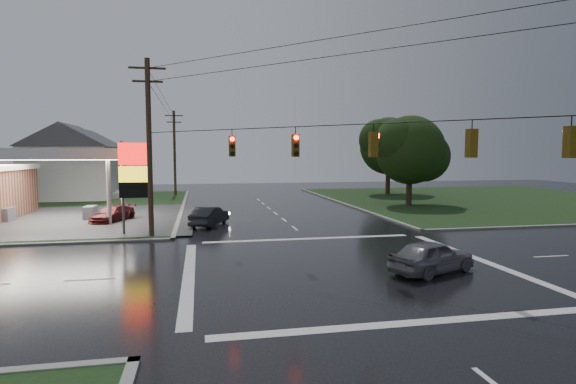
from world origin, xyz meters
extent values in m
plane|color=black|center=(0.00, 0.00, 0.00)|extent=(120.00, 120.00, 0.00)
cube|color=black|center=(26.00, 26.00, 0.04)|extent=(36.00, 36.00, 0.08)
cube|color=#2D2D2D|center=(-20.00, 18.00, 0.09)|extent=(26.00, 18.00, 0.02)
cylinder|color=silver|center=(-13.00, 15.00, 2.50)|extent=(0.30, 0.30, 5.00)
cylinder|color=silver|center=(-13.00, 21.00, 2.50)|extent=(0.30, 0.30, 5.00)
cube|color=silver|center=(-18.00, 18.00, 5.20)|extent=(12.00, 8.00, 0.80)
cube|color=white|center=(-18.00, 18.00, 4.78)|extent=(11.40, 7.40, 0.04)
cube|color=#59595E|center=(-21.00, 18.00, 0.55)|extent=(0.80, 1.60, 1.10)
cube|color=#59595E|center=(-15.00, 18.00, 0.55)|extent=(0.80, 1.60, 1.10)
cylinder|color=#59595E|center=(-11.30, 10.50, 3.00)|extent=(0.16, 0.16, 6.00)
cylinder|color=#59595E|center=(-9.70, 10.50, 3.00)|extent=(0.16, 0.16, 6.00)
cube|color=red|center=(-10.50, 10.50, 5.20)|extent=(2.00, 0.35, 1.40)
cube|color=yellow|center=(-10.50, 10.50, 3.90)|extent=(2.00, 0.35, 1.00)
cube|color=black|center=(-10.50, 10.50, 2.90)|extent=(2.00, 0.35, 1.00)
cylinder|color=#382619|center=(-9.50, 9.50, 5.50)|extent=(0.32, 0.32, 11.00)
cube|color=#382619|center=(-9.50, 9.50, 10.40)|extent=(2.20, 0.12, 0.12)
cube|color=#382619|center=(-9.50, 9.50, 9.60)|extent=(1.80, 0.12, 0.12)
cylinder|color=#382619|center=(-9.50, 38.00, 5.25)|extent=(0.32, 0.32, 10.50)
cube|color=#382619|center=(-9.50, 38.00, 9.90)|extent=(2.20, 0.12, 0.12)
cube|color=#382619|center=(-9.50, 38.00, 9.10)|extent=(1.80, 0.12, 0.12)
cube|color=#59470C|center=(-4.75, 4.75, 5.60)|extent=(0.34, 0.34, 1.10)
cylinder|color=#FF0C07|center=(-4.75, 4.55, 5.98)|extent=(0.22, 0.08, 0.22)
cube|color=#59470C|center=(-1.90, 1.90, 5.60)|extent=(0.34, 0.34, 1.10)
cylinder|color=#FF0C07|center=(-1.90, 1.70, 5.98)|extent=(0.22, 0.08, 0.22)
cube|color=#59470C|center=(0.95, -0.95, 5.60)|extent=(0.34, 0.34, 1.10)
cylinder|color=#FF0C07|center=(1.15, -0.95, 5.98)|extent=(0.08, 0.22, 0.22)
cube|color=#59470C|center=(3.80, -3.80, 5.60)|extent=(0.34, 0.34, 1.10)
cylinder|color=#FF0C07|center=(3.80, -3.60, 5.98)|extent=(0.22, 0.08, 0.22)
cube|color=#59470C|center=(6.08, -6.08, 5.60)|extent=(0.34, 0.34, 1.10)
cylinder|color=#FF0C07|center=(6.08, -5.88, 5.98)|extent=(0.22, 0.08, 0.22)
cube|color=silver|center=(-21.00, 36.00, 3.00)|extent=(9.00, 8.00, 6.00)
cube|color=gray|center=(-15.70, 36.00, 0.40)|extent=(1.60, 4.80, 0.80)
cube|color=silver|center=(-22.00, 48.00, 3.00)|extent=(9.00, 8.00, 6.00)
cube|color=gray|center=(-16.70, 48.00, 0.40)|extent=(1.60, 4.80, 0.80)
cylinder|color=black|center=(14.00, 22.00, 2.52)|extent=(0.56, 0.56, 5.04)
sphere|color=black|center=(14.00, 22.00, 5.58)|extent=(6.80, 6.80, 6.80)
sphere|color=black|center=(15.70, 22.30, 4.95)|extent=(5.10, 5.10, 5.10)
sphere|color=black|center=(12.64, 21.60, 6.30)|extent=(4.76, 4.76, 4.76)
cylinder|color=black|center=(17.00, 34.00, 2.80)|extent=(0.56, 0.56, 5.60)
sphere|color=black|center=(17.00, 34.00, 6.20)|extent=(7.20, 7.20, 7.20)
sphere|color=black|center=(18.80, 34.30, 5.50)|extent=(5.40, 5.40, 5.40)
sphere|color=black|center=(15.56, 33.60, 7.00)|extent=(5.04, 5.04, 5.04)
imported|color=black|center=(-5.83, 13.37, 0.70)|extent=(3.08, 4.47, 1.40)
imported|color=slate|center=(3.44, -1.71, 0.73)|extent=(4.59, 3.23, 1.45)
imported|color=#5B1415|center=(-13.09, 16.59, 0.62)|extent=(3.35, 4.57, 1.23)
camera|label=1|loc=(-6.46, -19.43, 5.19)|focal=28.00mm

